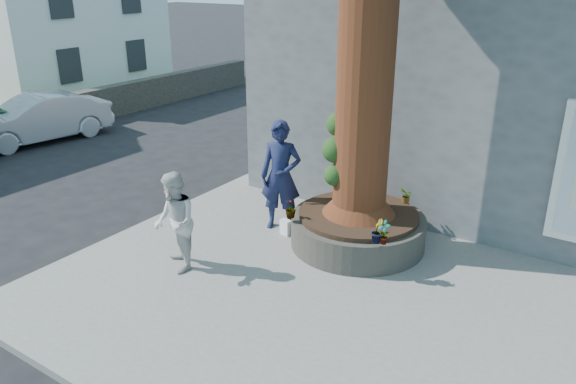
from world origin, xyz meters
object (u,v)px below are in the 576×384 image
Objects in this scene: man at (281,176)px; woman at (175,222)px; a_board_sign at (9,128)px; car_silver at (37,119)px; planter at (358,229)px.

man is 1.26× the size of woman.
man reaches higher than a_board_sign.
man is 9.19m from car_silver.
a_board_sign is at bearing -160.41° from woman.
a_board_sign is (-10.90, 0.26, 0.09)m from planter.
man is 9.44m from a_board_sign.
man reaches higher than planter.
planter is 0.57× the size of car_silver.
woman is at bearing -130.17° from planter.
woman is (-1.98, -2.35, 0.51)m from planter.
planter is 10.90m from a_board_sign.
car_silver is (-8.62, 3.29, -0.26)m from woman.
car_silver is (-10.60, 0.94, 0.25)m from planter.
car_silver is at bearing 34.38° from a_board_sign.
man is 2.02× the size of a_board_sign.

